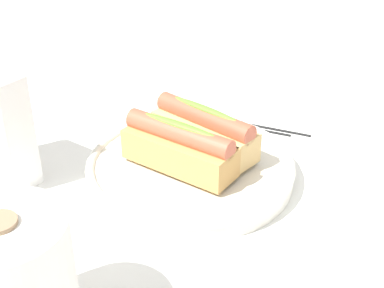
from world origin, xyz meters
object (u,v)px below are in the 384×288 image
at_px(paper_towel_roll, 12,285).
at_px(hotdog_front, 204,131).
at_px(chopstick_far, 242,122).
at_px(serving_bowl, 192,166).
at_px(water_glass, 381,183).
at_px(chopstick_near, 221,122).
at_px(hotdog_back, 179,147).

bearing_deg(paper_towel_roll, hotdog_front, -96.17).
bearing_deg(chopstick_far, serving_bowl, 85.17).
bearing_deg(water_glass, paper_towel_roll, 51.23).
relative_size(paper_towel_roll, chopstick_near, 0.61).
bearing_deg(hotdog_back, paper_towel_roll, 84.99).
bearing_deg(chopstick_near, chopstick_far, -160.00).
bearing_deg(chopstick_far, paper_towel_roll, 83.70).
height_order(hotdog_back, water_glass, hotdog_back).
bearing_deg(water_glass, chopstick_near, -27.84).
xyz_separation_m(serving_bowl, hotdog_back, (0.01, 0.03, 0.04)).
height_order(serving_bowl, hotdog_front, hotdog_front).
bearing_deg(chopstick_near, serving_bowl, 95.43).
distance_m(serving_bowl, water_glass, 0.24).
distance_m(hotdog_back, chopstick_near, 0.19).
xyz_separation_m(serving_bowl, chopstick_far, (-0.01, -0.17, -0.01)).
xyz_separation_m(hotdog_front, water_glass, (-0.23, 0.00, -0.02)).
bearing_deg(serving_bowl, chopstick_near, -82.77).
bearing_deg(serving_bowl, water_glass, -174.49).
bearing_deg(paper_towel_roll, serving_bowl, -95.64).
bearing_deg(paper_towel_roll, water_glass, -128.77).
bearing_deg(chopstick_far, chopstick_near, 20.34).
bearing_deg(water_glass, serving_bowl, 5.51).
bearing_deg(paper_towel_roll, chopstick_near, -91.29).
bearing_deg(water_glass, hotdog_back, 11.62).
relative_size(water_glass, chopstick_far, 0.41).
bearing_deg(chopstick_near, hotdog_front, 99.36).
relative_size(serving_bowl, water_glass, 3.04).
height_order(hotdog_front, paper_towel_roll, paper_towel_roll).
bearing_deg(hotdog_back, serving_bowl, -102.15).
distance_m(hotdog_front, chopstick_near, 0.14).
distance_m(chopstick_near, chopstick_far, 0.03).
relative_size(hotdog_front, hotdog_back, 1.01).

